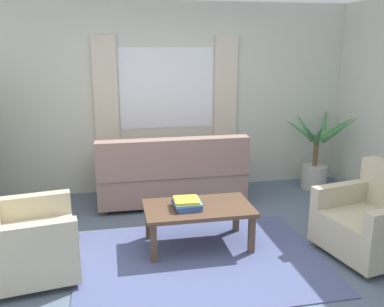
{
  "coord_description": "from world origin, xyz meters",
  "views": [
    {
      "loc": [
        -0.8,
        -3.6,
        2.05
      ],
      "look_at": [
        0.06,
        0.7,
        0.9
      ],
      "focal_mm": 39.37,
      "sensor_mm": 36.0,
      "label": 1
    }
  ],
  "objects_px": {
    "armchair_left": "(21,240)",
    "book_stack_on_table": "(187,203)",
    "armchair_right": "(375,221)",
    "potted_plant": "(317,154)",
    "coffee_table": "(198,211)",
    "couch": "(171,176)"
  },
  "relations": [
    {
      "from": "armchair_left",
      "to": "coffee_table",
      "type": "height_order",
      "value": "armchair_left"
    },
    {
      "from": "armchair_right",
      "to": "armchair_left",
      "type": "bearing_deg",
      "value": -105.22
    },
    {
      "from": "couch",
      "to": "book_stack_on_table",
      "type": "height_order",
      "value": "couch"
    },
    {
      "from": "armchair_right",
      "to": "book_stack_on_table",
      "type": "xyz_separation_m",
      "value": [
        -1.79,
        0.49,
        0.13
      ]
    },
    {
      "from": "armchair_left",
      "to": "armchair_right",
      "type": "xyz_separation_m",
      "value": [
        3.34,
        -0.24,
        0.0
      ]
    },
    {
      "from": "couch",
      "to": "coffee_table",
      "type": "height_order",
      "value": "couch"
    },
    {
      "from": "armchair_right",
      "to": "potted_plant",
      "type": "bearing_deg",
      "value": 157.74
    },
    {
      "from": "armchair_left",
      "to": "potted_plant",
      "type": "xyz_separation_m",
      "value": [
        3.73,
        1.73,
        0.15
      ]
    },
    {
      "from": "couch",
      "to": "armchair_right",
      "type": "bearing_deg",
      "value": 134.57
    },
    {
      "from": "couch",
      "to": "armchair_left",
      "type": "bearing_deg",
      "value": 44.47
    },
    {
      "from": "armchair_left",
      "to": "coffee_table",
      "type": "relative_size",
      "value": 0.87
    },
    {
      "from": "couch",
      "to": "potted_plant",
      "type": "relative_size",
      "value": 1.62
    },
    {
      "from": "coffee_table",
      "to": "couch",
      "type": "bearing_deg",
      "value": 93.94
    },
    {
      "from": "armchair_left",
      "to": "coffee_table",
      "type": "bearing_deg",
      "value": -90.08
    },
    {
      "from": "couch",
      "to": "book_stack_on_table",
      "type": "bearing_deg",
      "value": 88.61
    },
    {
      "from": "couch",
      "to": "armchair_left",
      "type": "height_order",
      "value": "couch"
    },
    {
      "from": "armchair_left",
      "to": "book_stack_on_table",
      "type": "distance_m",
      "value": 1.57
    },
    {
      "from": "armchair_right",
      "to": "potted_plant",
      "type": "relative_size",
      "value": 0.84
    },
    {
      "from": "coffee_table",
      "to": "book_stack_on_table",
      "type": "relative_size",
      "value": 3.68
    },
    {
      "from": "potted_plant",
      "to": "armchair_right",
      "type": "bearing_deg",
      "value": -101.11
    },
    {
      "from": "armchair_left",
      "to": "coffee_table",
      "type": "distance_m",
      "value": 1.69
    },
    {
      "from": "coffee_table",
      "to": "book_stack_on_table",
      "type": "xyz_separation_m",
      "value": [
        -0.12,
        -0.02,
        0.1
      ]
    }
  ]
}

